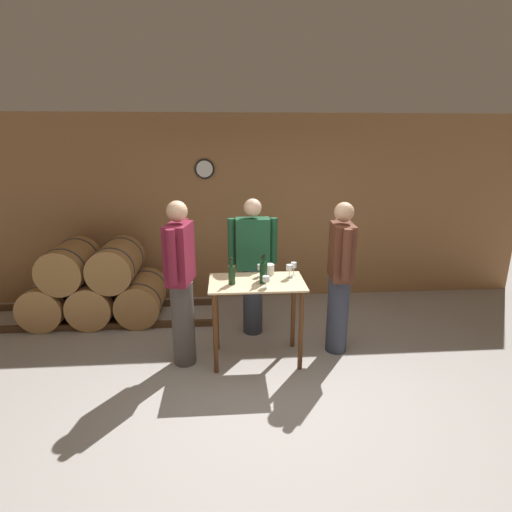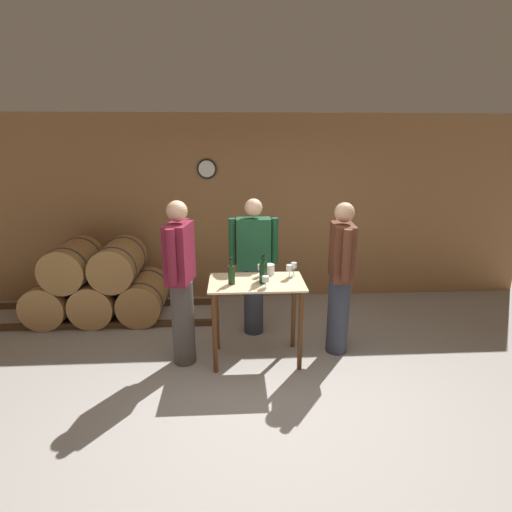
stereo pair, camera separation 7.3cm
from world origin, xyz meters
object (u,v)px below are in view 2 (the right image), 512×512
wine_glass_near_right (289,268)px  person_visitor_bearded (254,264)px  wine_glass_far_side (294,266)px  person_visitor_with_scarf (181,281)px  person_host (341,276)px  wine_bottle_far_left (232,274)px  wine_glass_near_left (260,268)px  wine_glass_near_center (266,279)px  ice_bucket (269,270)px  wine_bottle_left (262,273)px  wine_bottle_center (264,270)px

wine_glass_near_right → person_visitor_bearded: (-0.36, 0.57, -0.13)m
wine_glass_near_right → wine_glass_far_side: size_ratio=1.02×
person_visitor_with_scarf → person_host: bearing=4.5°
wine_glass_far_side → wine_bottle_far_left: bearing=-161.4°
wine_glass_near_right → person_host: bearing=4.1°
wine_bottle_far_left → person_visitor_with_scarf: (-0.53, 0.04, -0.07)m
wine_bottle_far_left → wine_glass_near_right: wine_bottle_far_left is taller
wine_glass_near_left → person_visitor_bearded: bearing=95.9°
wine_glass_near_center → ice_bucket: wine_glass_near_center is taller
person_host → person_visitor_with_scarf: size_ratio=0.97×
wine_glass_near_left → person_host: person_host is taller
wine_bottle_far_left → ice_bucket: bearing=33.5°
wine_glass_near_center → ice_bucket: size_ratio=1.03×
wine_glass_near_right → wine_bottle_left: bearing=-154.9°
wine_glass_near_left → wine_glass_near_right: size_ratio=0.88×
wine_bottle_center → person_visitor_bearded: (-0.08, 0.60, -0.12)m
wine_glass_near_left → wine_glass_near_center: (0.03, -0.35, -0.01)m
wine_bottle_far_left → wine_glass_far_side: wine_bottle_far_left is taller
wine_bottle_left → person_visitor_bearded: 0.73m
wine_bottle_center → wine_glass_far_side: size_ratio=1.92×
wine_glass_near_right → wine_glass_near_left: bearing=163.4°
wine_glass_near_left → person_host: size_ratio=0.08×
ice_bucket → person_visitor_with_scarf: person_visitor_with_scarf is taller
ice_bucket → person_visitor_bearded: bearing=109.2°
person_host → person_visitor_with_scarf: person_visitor_with_scarf is taller
wine_bottle_far_left → wine_glass_near_left: wine_bottle_far_left is taller
wine_glass_near_left → person_visitor_with_scarf: size_ratio=0.07×
wine_glass_near_right → wine_glass_far_side: wine_glass_near_right is taller
wine_bottle_far_left → wine_glass_near_center: size_ratio=2.35×
wine_bottle_center → person_visitor_bearded: person_visitor_bearded is taller
wine_bottle_left → wine_glass_near_right: wine_bottle_left is taller
wine_bottle_center → wine_bottle_left: bearing=-100.3°
wine_glass_near_center → person_host: (0.85, 0.30, -0.09)m
wine_bottle_far_left → person_visitor_bearded: bearing=69.7°
wine_bottle_far_left → person_host: person_host is taller
wine_glass_near_center → wine_glass_far_side: 0.49m
wine_glass_near_right → wine_glass_far_side: (0.06, 0.09, -0.00)m
wine_glass_near_left → person_visitor_bearded: size_ratio=0.08×
wine_bottle_left → ice_bucket: (0.10, 0.28, -0.06)m
wine_glass_near_right → person_host: 0.58m
wine_bottle_far_left → person_host: size_ratio=0.17×
person_host → person_visitor_with_scarf: (-1.71, -0.14, 0.03)m
wine_bottle_left → wine_glass_far_side: (0.36, 0.23, -0.01)m
wine_bottle_center → person_visitor_bearded: bearing=97.2°
ice_bucket → person_visitor_with_scarf: 0.97m
ice_bucket → person_visitor_bearded: (-0.15, 0.44, -0.08)m
person_visitor_bearded → wine_bottle_center: bearing=-82.8°
wine_bottle_left → wine_glass_near_left: bearing=91.7°
person_visitor_bearded → wine_bottle_left: bearing=-85.5°
wine_bottle_left → person_visitor_bearded: size_ratio=0.17×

